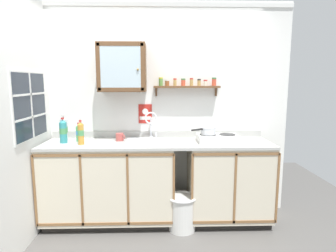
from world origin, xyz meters
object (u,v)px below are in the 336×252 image
Objects in this scene: saucepan at (208,130)px; mug at (120,137)px; bottle_detergent_teal_0 at (63,131)px; bottle_juice_amber_2 at (81,133)px; hot_plate_stove at (218,138)px; bottle_soda_green_1 at (79,133)px; wall_cabinet at (122,68)px; sink at (148,142)px; trash_bin at (182,212)px; warning_sign at (145,114)px; bottle_water_clear_3 at (64,129)px.

mug is (-1.02, 0.07, -0.08)m from saucepan.
bottle_juice_amber_2 is (0.22, -0.09, -0.01)m from bottle_detergent_teal_0.
mug is (-1.13, 0.09, 0.00)m from hot_plate_stove.
hot_plate_stove is at bearing -4.63° from mug.
bottle_soda_green_1 is (-1.60, 0.08, 0.06)m from hot_plate_stove.
sink is at bearing -19.75° from wall_cabinet.
sink reaches higher than trash_bin.
bottle_detergent_teal_0 is 1.06× the size of bottle_juice_amber_2.
warning_sign reaches higher than hot_plate_stove.
mug is at bearing -2.86° from bottle_water_clear_3.
bottle_water_clear_3 is (-0.25, 0.22, 0.01)m from bottle_juice_amber_2.
wall_cabinet is (0.44, 0.25, 0.71)m from bottle_juice_amber_2.
mug is 0.43m from warning_sign.
bottle_detergent_teal_0 is at bearing -75.31° from bottle_water_clear_3.
hot_plate_stove is at bearing 3.51° from bottle_juice_amber_2.
bottle_detergent_teal_0 is at bearing -171.44° from mug.
hot_plate_stove is at bearing -3.98° from bottle_water_clear_3.
saucepan is at bearing -2.29° from bottle_soda_green_1.
wall_cabinet is at bearing -148.46° from warning_sign.
saucepan is at bearing 4.63° from bottle_juice_amber_2.
warning_sign is (-0.73, 0.28, 0.16)m from saucepan.
bottle_soda_green_1 is 0.81m from warning_sign.
bottle_water_clear_3 reaches higher than bottle_soda_green_1.
bottle_soda_green_1 is at bearing 177.71° from saucepan.
saucepan is 1.42m from bottle_juice_amber_2.
trash_bin is (1.18, -0.28, -0.85)m from bottle_soda_green_1.
saucepan is 0.96m from trash_bin.
sink is at bearing 176.70° from hot_plate_stove.
bottle_detergent_teal_0 reaches higher than saucepan.
saucepan is 1.09× the size of bottle_juice_amber_2.
trash_bin is (0.71, -0.30, -0.80)m from mug.
mug is (0.47, 0.01, -0.06)m from bottle_soda_green_1.
bottle_soda_green_1 is (-1.48, 0.06, -0.03)m from saucepan.
sink is at bearing -80.25° from warning_sign.
bottle_detergent_teal_0 reaches higher than mug.
warning_sign reaches higher than saucepan.
hot_plate_stove is 1.60m from bottle_soda_green_1.
warning_sign is (0.76, 0.22, 0.19)m from bottle_soda_green_1.
hot_plate_stove is 0.86× the size of wall_cabinet.
saucepan is at bearing -21.18° from warning_sign.
bottle_detergent_teal_0 is 0.97m from warning_sign.
sink is 0.87m from trash_bin.
wall_cabinet reaches higher than bottle_water_clear_3.
sink is 2.33× the size of bottle_soda_green_1.
hot_plate_stove is 0.93m from warning_sign.
trash_bin is at bearing -33.49° from sink.
bottle_water_clear_3 is 1.66m from trash_bin.
warning_sign reaches higher than bottle_soda_green_1.
hot_plate_stove is at bearing -2.86° from bottle_soda_green_1.
warning_sign is 0.58× the size of trash_bin.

